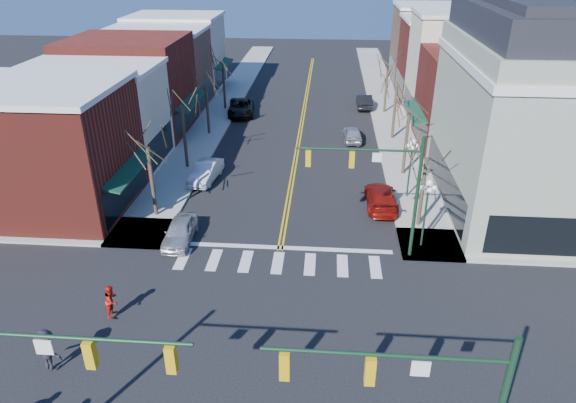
% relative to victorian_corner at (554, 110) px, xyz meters
% --- Properties ---
extents(ground, '(160.00, 160.00, 0.00)m').
position_rel_victorian_corner_xyz_m(ground, '(-16.50, -14.50, -6.66)').
color(ground, black).
rests_on(ground, ground).
extents(sidewalk_left, '(3.50, 70.00, 0.15)m').
position_rel_victorian_corner_xyz_m(sidewalk_left, '(-25.25, 5.50, -6.58)').
color(sidewalk_left, '#9E9B93').
rests_on(sidewalk_left, ground).
extents(sidewalk_right, '(3.50, 70.00, 0.15)m').
position_rel_victorian_corner_xyz_m(sidewalk_right, '(-7.75, 5.50, -6.58)').
color(sidewalk_right, '#9E9B93').
rests_on(sidewalk_right, ground).
extents(bldg_left_brick_a, '(10.00, 8.50, 8.00)m').
position_rel_victorian_corner_xyz_m(bldg_left_brick_a, '(-32.00, -2.75, -2.66)').
color(bldg_left_brick_a, maroon).
rests_on(bldg_left_brick_a, ground).
extents(bldg_left_stucco_a, '(10.00, 7.00, 7.50)m').
position_rel_victorian_corner_xyz_m(bldg_left_stucco_a, '(-32.00, 5.00, -2.91)').
color(bldg_left_stucco_a, beige).
rests_on(bldg_left_stucco_a, ground).
extents(bldg_left_brick_b, '(10.00, 9.00, 8.50)m').
position_rel_victorian_corner_xyz_m(bldg_left_brick_b, '(-32.00, 13.00, -2.41)').
color(bldg_left_brick_b, maroon).
rests_on(bldg_left_brick_b, ground).
extents(bldg_left_tan, '(10.00, 7.50, 7.80)m').
position_rel_victorian_corner_xyz_m(bldg_left_tan, '(-32.00, 21.25, -2.76)').
color(bldg_left_tan, '#87614A').
rests_on(bldg_left_tan, ground).
extents(bldg_left_stucco_b, '(10.00, 8.00, 8.20)m').
position_rel_victorian_corner_xyz_m(bldg_left_stucco_b, '(-32.00, 29.00, -2.56)').
color(bldg_left_stucco_b, beige).
rests_on(bldg_left_stucco_b, ground).
extents(bldg_right_brick_a, '(10.00, 8.50, 8.00)m').
position_rel_victorian_corner_xyz_m(bldg_right_brick_a, '(-1.00, 11.25, -2.66)').
color(bldg_right_brick_a, maroon).
rests_on(bldg_right_brick_a, ground).
extents(bldg_right_stucco, '(10.00, 7.00, 10.00)m').
position_rel_victorian_corner_xyz_m(bldg_right_stucco, '(-1.00, 19.00, -1.66)').
color(bldg_right_stucco, beige).
rests_on(bldg_right_stucco, ground).
extents(bldg_right_brick_b, '(10.00, 8.00, 8.50)m').
position_rel_victorian_corner_xyz_m(bldg_right_brick_b, '(-1.00, 26.50, -2.41)').
color(bldg_right_brick_b, maroon).
rests_on(bldg_right_brick_b, ground).
extents(bldg_right_tan, '(10.00, 8.00, 9.00)m').
position_rel_victorian_corner_xyz_m(bldg_right_tan, '(-1.00, 34.50, -2.16)').
color(bldg_right_tan, '#87614A').
rests_on(bldg_right_tan, ground).
extents(victorian_corner, '(12.25, 14.25, 13.30)m').
position_rel_victorian_corner_xyz_m(victorian_corner, '(0.00, 0.00, 0.00)').
color(victorian_corner, '#959F8A').
rests_on(victorian_corner, ground).
extents(traffic_mast_near_left, '(6.60, 0.28, 7.20)m').
position_rel_victorian_corner_xyz_m(traffic_mast_near_left, '(-22.05, -21.90, -1.95)').
color(traffic_mast_near_left, '#14331E').
rests_on(traffic_mast_near_left, ground).
extents(traffic_mast_far_right, '(6.60, 0.28, 7.20)m').
position_rel_victorian_corner_xyz_m(traffic_mast_far_right, '(-10.95, -7.10, -1.95)').
color(traffic_mast_far_right, '#14331E').
rests_on(traffic_mast_far_right, ground).
extents(lamppost_corner, '(0.36, 0.36, 4.33)m').
position_rel_victorian_corner_xyz_m(lamppost_corner, '(-8.30, -6.00, -3.70)').
color(lamppost_corner, '#14331E').
rests_on(lamppost_corner, ground).
extents(lamppost_midblock, '(0.36, 0.36, 4.33)m').
position_rel_victorian_corner_xyz_m(lamppost_midblock, '(-8.30, 0.50, -3.70)').
color(lamppost_midblock, '#14331E').
rests_on(lamppost_midblock, ground).
extents(tree_left_a, '(0.24, 0.24, 4.76)m').
position_rel_victorian_corner_xyz_m(tree_left_a, '(-24.90, -3.50, -4.28)').
color(tree_left_a, '#382B21').
rests_on(tree_left_a, ground).
extents(tree_left_b, '(0.24, 0.24, 5.04)m').
position_rel_victorian_corner_xyz_m(tree_left_b, '(-24.90, 4.50, -4.14)').
color(tree_left_b, '#382B21').
rests_on(tree_left_b, ground).
extents(tree_left_c, '(0.24, 0.24, 4.55)m').
position_rel_victorian_corner_xyz_m(tree_left_c, '(-24.90, 12.50, -4.38)').
color(tree_left_c, '#382B21').
rests_on(tree_left_c, ground).
extents(tree_left_d, '(0.24, 0.24, 4.90)m').
position_rel_victorian_corner_xyz_m(tree_left_d, '(-24.90, 20.50, -4.21)').
color(tree_left_d, '#382B21').
rests_on(tree_left_d, ground).
extents(tree_right_a, '(0.24, 0.24, 4.62)m').
position_rel_victorian_corner_xyz_m(tree_right_a, '(-8.10, -3.50, -4.35)').
color(tree_right_a, '#382B21').
rests_on(tree_right_a, ground).
extents(tree_right_b, '(0.24, 0.24, 5.18)m').
position_rel_victorian_corner_xyz_m(tree_right_b, '(-8.10, 4.50, -4.07)').
color(tree_right_b, '#382B21').
rests_on(tree_right_b, ground).
extents(tree_right_c, '(0.24, 0.24, 4.83)m').
position_rel_victorian_corner_xyz_m(tree_right_c, '(-8.10, 12.50, -4.24)').
color(tree_right_c, '#382B21').
rests_on(tree_right_c, ground).
extents(tree_right_d, '(0.24, 0.24, 4.97)m').
position_rel_victorian_corner_xyz_m(tree_right_d, '(-8.10, 20.50, -4.17)').
color(tree_right_d, '#382B21').
rests_on(tree_right_d, ground).
extents(car_left_near, '(1.69, 4.01, 1.35)m').
position_rel_victorian_corner_xyz_m(car_left_near, '(-22.51, -6.42, -5.98)').
color(car_left_near, silver).
rests_on(car_left_near, ground).
extents(car_left_mid, '(2.01, 4.43, 1.41)m').
position_rel_victorian_corner_xyz_m(car_left_mid, '(-22.90, 2.30, -5.95)').
color(car_left_mid, white).
rests_on(car_left_mid, ground).
extents(car_left_far, '(3.13, 5.71, 1.52)m').
position_rel_victorian_corner_xyz_m(car_left_far, '(-22.90, 18.79, -5.90)').
color(car_left_far, black).
rests_on(car_left_far, ground).
extents(car_right_near, '(2.06, 4.90, 1.41)m').
position_rel_victorian_corner_xyz_m(car_right_near, '(-10.23, -0.99, -5.95)').
color(car_right_near, maroon).
rests_on(car_right_near, ground).
extents(car_right_mid, '(1.71, 3.98, 1.34)m').
position_rel_victorian_corner_xyz_m(car_right_mid, '(-11.70, 11.82, -5.99)').
color(car_right_mid, silver).
rests_on(car_right_mid, ground).
extents(car_right_far, '(1.59, 4.36, 1.43)m').
position_rel_victorian_corner_xyz_m(car_right_far, '(-10.10, 22.24, -5.94)').
color(car_right_far, black).
rests_on(car_right_far, ground).
extents(pedestrian_red_b, '(0.66, 0.83, 1.65)m').
position_rel_victorian_corner_xyz_m(pedestrian_red_b, '(-23.80, -13.52, -5.68)').
color(pedestrian_red_b, red).
rests_on(pedestrian_red_b, sidewalk_left).
extents(pedestrian_dark_b, '(1.40, 1.06, 1.92)m').
position_rel_victorian_corner_xyz_m(pedestrian_dark_b, '(-25.11, -17.03, -5.55)').
color(pedestrian_dark_b, black).
rests_on(pedestrian_dark_b, sidewalk_left).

